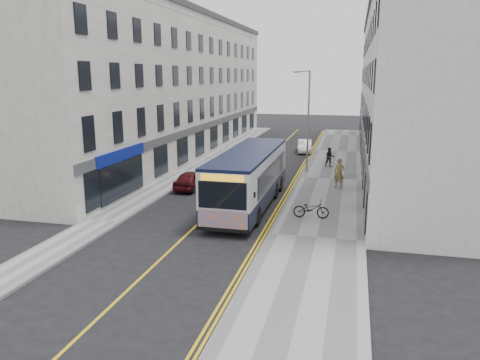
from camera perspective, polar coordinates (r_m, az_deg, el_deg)
The scene contains 17 objects.
ground at distance 25.03m, azimuth -4.93°, elevation -5.15°, with size 140.00×140.00×0.00m, color black.
pavement_east at distance 35.41m, azimuth 11.01°, elevation 0.09°, with size 4.50×64.00×0.12m, color #99999B.
pavement_west at distance 37.58m, azimuth -6.37°, elevation 0.98°, with size 2.00×64.00×0.12m, color #99999B.
kerb_east at distance 35.57m, azimuth 7.40°, elevation 0.29°, with size 0.18×64.00×0.13m, color slate.
kerb_west at distance 37.26m, azimuth -4.92°, elevation 0.92°, with size 0.18×64.00×0.13m, color slate.
road_centre_line at distance 36.21m, azimuth 1.09°, elevation 0.52°, with size 0.12×64.00×0.01m, color gold.
road_dbl_yellow_inner at distance 35.63m, azimuth 6.67°, elevation 0.23°, with size 0.10×64.00×0.01m, color gold.
road_dbl_yellow_outer at distance 35.61m, azimuth 6.99°, elevation 0.21°, with size 0.10×64.00×0.01m, color gold.
terrace_east at distance 43.73m, azimuth 18.99°, elevation 10.53°, with size 6.00×46.00×13.00m, color white.
terrace_west at distance 46.65m, azimuth -7.44°, elevation 11.20°, with size 6.00×46.00×13.00m, color white.
streetlamp at distance 36.86m, azimuth 8.20°, elevation 7.50°, with size 1.32×0.18×8.00m.
city_bus at distance 27.41m, azimuth 1.11°, elevation 0.44°, with size 2.69×11.52×3.35m.
bicycle at distance 25.44m, azimuth 8.66°, elevation -3.50°, with size 0.67×1.91×1.00m, color black.
pedestrian_near at distance 32.46m, azimuth 11.99°, elevation 0.83°, with size 0.73×0.48×2.01m, color olive.
pedestrian_far at distance 39.78m, azimuth 10.88°, elevation 2.76°, with size 0.79×0.61×1.62m, color black.
car_white at distance 47.59m, azimuth 7.89°, elevation 4.11°, with size 1.33×3.82×1.26m, color white.
car_maroon at distance 32.14m, azimuth -5.94°, elevation 0.04°, with size 1.52×3.77×1.28m, color #470B10.
Camera 1 is at (7.69, -22.55, 7.67)m, focal length 35.00 mm.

